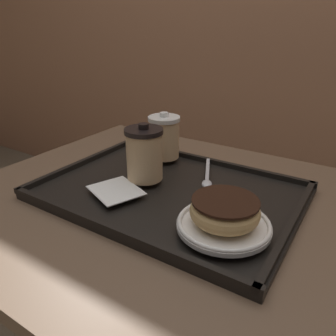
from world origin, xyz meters
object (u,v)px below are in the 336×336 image
(donut_chocolate_glazed, at_px, (225,210))
(spoon, at_px, (207,179))
(coffee_cup_front, at_px, (144,154))
(coffee_cup_rear, at_px, (164,137))

(donut_chocolate_glazed, relative_size, spoon, 0.75)
(spoon, bearing_deg, coffee_cup_front, -88.04)
(coffee_cup_front, bearing_deg, donut_chocolate_glazed, -20.58)
(coffee_cup_front, distance_m, spoon, 0.15)
(coffee_cup_front, bearing_deg, coffee_cup_rear, 104.89)
(coffee_cup_rear, bearing_deg, donut_chocolate_glazed, -39.46)
(coffee_cup_rear, height_order, donut_chocolate_glazed, coffee_cup_rear)
(coffee_cup_rear, relative_size, spoon, 0.75)
(coffee_cup_rear, xyz_separation_m, spoon, (0.16, -0.07, -0.05))
(coffee_cup_front, height_order, donut_chocolate_glazed, coffee_cup_front)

